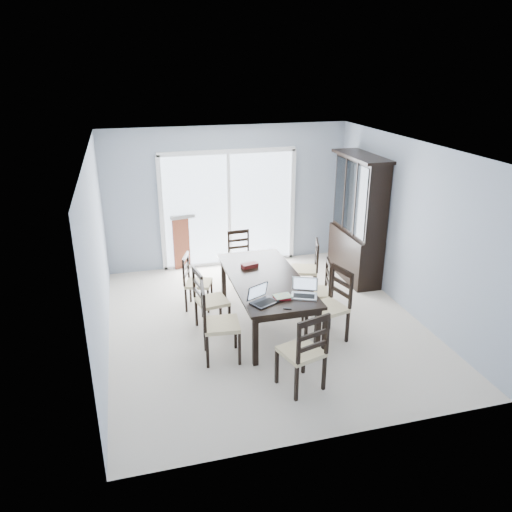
% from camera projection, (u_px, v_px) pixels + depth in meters
% --- Properties ---
extents(floor, '(5.00, 5.00, 0.00)m').
position_uv_depth(floor, '(265.00, 323.00, 7.43)').
color(floor, silver).
rests_on(floor, ground).
extents(ceiling, '(5.00, 5.00, 0.00)m').
position_uv_depth(ceiling, '(267.00, 147.00, 6.48)').
color(ceiling, white).
rests_on(ceiling, back_wall).
extents(back_wall, '(4.50, 0.02, 2.60)m').
position_uv_depth(back_wall, '(228.00, 197.00, 9.20)').
color(back_wall, '#8F9BAB').
rests_on(back_wall, floor).
extents(wall_left, '(0.02, 5.00, 2.60)m').
position_uv_depth(wall_left, '(98.00, 257.00, 6.41)').
color(wall_left, '#8F9BAB').
rests_on(wall_left, floor).
extents(wall_right, '(0.02, 5.00, 2.60)m').
position_uv_depth(wall_right, '(410.00, 228.00, 7.49)').
color(wall_right, '#8F9BAB').
rests_on(wall_right, floor).
extents(balcony, '(4.50, 2.00, 0.10)m').
position_uv_depth(balcony, '(220.00, 247.00, 10.59)').
color(balcony, gray).
rests_on(balcony, ground).
extents(railing, '(4.50, 0.06, 1.10)m').
position_uv_depth(railing, '(211.00, 208.00, 11.27)').
color(railing, '#99999E').
rests_on(railing, balcony).
extents(dining_table, '(1.00, 2.20, 0.75)m').
position_uv_depth(dining_table, '(266.00, 282.00, 7.18)').
color(dining_table, black).
rests_on(dining_table, floor).
extents(china_hutch, '(0.50, 1.38, 2.20)m').
position_uv_depth(china_hutch, '(358.00, 220.00, 8.65)').
color(china_hutch, black).
rests_on(china_hutch, floor).
extents(sliding_door, '(2.52, 0.05, 2.18)m').
position_uv_depth(sliding_door, '(229.00, 209.00, 9.26)').
color(sliding_door, silver).
rests_on(sliding_door, floor).
extents(chair_left_near, '(0.51, 0.49, 1.20)m').
position_uv_depth(chair_left_near, '(213.00, 315.00, 6.33)').
color(chair_left_near, black).
rests_on(chair_left_near, floor).
extents(chair_left_mid, '(0.49, 0.48, 1.10)m').
position_uv_depth(chair_left_mid, '(205.00, 294.00, 7.03)').
color(chair_left_mid, black).
rests_on(chair_left_mid, floor).
extents(chair_left_far, '(0.50, 0.49, 1.02)m').
position_uv_depth(chair_left_far, '(193.00, 276.00, 7.73)').
color(chair_left_far, black).
rests_on(chair_left_far, floor).
extents(chair_right_near, '(0.56, 0.55, 1.19)m').
position_uv_depth(chair_right_near, '(334.00, 297.00, 6.84)').
color(chair_right_near, black).
rests_on(chair_right_near, floor).
extents(chair_right_mid, '(0.50, 0.49, 1.07)m').
position_uv_depth(chair_right_mid, '(321.00, 284.00, 7.39)').
color(chair_right_mid, black).
rests_on(chair_right_mid, floor).
extents(chair_right_far, '(0.52, 0.52, 1.08)m').
position_uv_depth(chair_right_far, '(310.00, 262.00, 8.15)').
color(chair_right_far, black).
rests_on(chair_right_far, floor).
extents(chair_end_near, '(0.56, 0.56, 1.18)m').
position_uv_depth(chair_end_near, '(307.00, 345.00, 5.69)').
color(chair_end_near, black).
rests_on(chair_end_near, floor).
extents(chair_end_far, '(0.41, 0.42, 1.05)m').
position_uv_depth(chair_end_far, '(240.00, 251.00, 8.70)').
color(chair_end_far, black).
rests_on(chair_end_far, floor).
extents(laptop_dark, '(0.40, 0.35, 0.23)m').
position_uv_depth(laptop_dark, '(265.00, 299.00, 6.37)').
color(laptop_dark, black).
rests_on(laptop_dark, dining_table).
extents(laptop_silver, '(0.41, 0.35, 0.23)m').
position_uv_depth(laptop_silver, '(304.00, 293.00, 6.55)').
color(laptop_silver, '#B9B9BB').
rests_on(laptop_silver, dining_table).
extents(book_stack, '(0.24, 0.19, 0.04)m').
position_uv_depth(book_stack, '(282.00, 297.00, 6.52)').
color(book_stack, maroon).
rests_on(book_stack, dining_table).
extents(cell_phone, '(0.12, 0.09, 0.01)m').
position_uv_depth(cell_phone, '(287.00, 308.00, 6.25)').
color(cell_phone, black).
rests_on(cell_phone, dining_table).
extents(game_box, '(0.27, 0.18, 0.06)m').
position_uv_depth(game_box, '(250.00, 265.00, 7.49)').
color(game_box, '#46120E').
rests_on(game_box, dining_table).
extents(hot_tub, '(2.31, 2.15, 1.03)m').
position_uv_depth(hot_tub, '(206.00, 224.00, 10.27)').
color(hot_tub, maroon).
rests_on(hot_tub, balcony).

